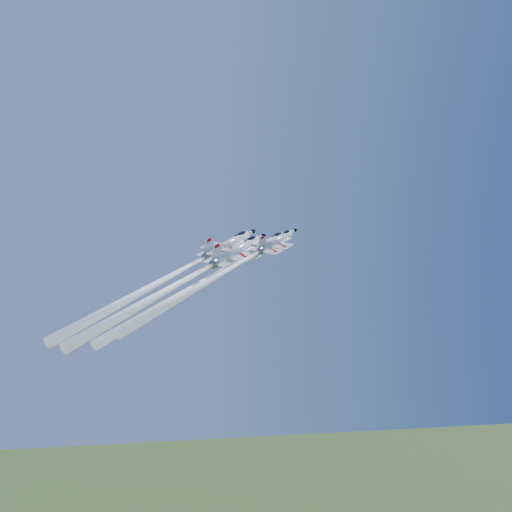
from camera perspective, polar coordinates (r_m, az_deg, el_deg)
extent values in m
cylinder|color=white|center=(130.82, 0.94, 1.07)|extent=(5.60, 8.25, 12.63)
cone|color=white|center=(136.45, 2.86, 2.19)|extent=(3.33, 3.60, 3.42)
cone|color=black|center=(137.78, 3.29, 2.44)|extent=(1.68, 1.81, 1.72)
cone|color=slate|center=(125.82, -0.98, -0.06)|extent=(3.07, 3.07, 2.39)
ellipsoid|color=black|center=(134.17, 2.18, 2.11)|extent=(3.31, 2.90, 2.53)
cube|color=black|center=(132.89, 1.76, 1.98)|extent=(1.08, 0.88, 0.84)
cube|color=white|center=(129.99, 0.61, 0.76)|extent=(9.71, 10.01, 4.28)
cube|color=white|center=(133.48, 1.12, 1.44)|extent=(3.49, 2.81, 1.91)
cube|color=white|center=(131.92, 2.06, 1.27)|extent=(3.49, 2.81, 1.91)
cube|color=white|center=(126.57, -0.69, 0.07)|extent=(5.20, 5.42, 2.29)
cube|color=white|center=(126.13, -0.69, 0.86)|extent=(2.73, 2.82, 3.98)
cube|color=#B7090E|center=(125.83, -0.67, 1.53)|extent=(1.22, 1.05, 1.13)
cube|color=black|center=(131.19, 0.98, 0.67)|extent=(8.49, 5.86, 4.95)
sphere|color=white|center=(125.63, -1.06, -0.10)|extent=(1.17, 1.24, 1.12)
cone|color=white|center=(112.40, -7.60, -3.91)|extent=(11.59, 20.68, 37.41)
cylinder|color=white|center=(128.04, -2.85, 1.10)|extent=(5.88, 8.66, 13.26)
cone|color=white|center=(133.64, -0.63, 2.31)|extent=(3.49, 3.77, 3.59)
cone|color=black|center=(134.97, -0.14, 2.57)|extent=(1.76, 1.90, 1.80)
cone|color=slate|center=(123.12, -5.08, -0.11)|extent=(3.23, 3.22, 2.50)
ellipsoid|color=black|center=(131.36, -1.43, 2.21)|extent=(3.47, 3.05, 2.65)
cube|color=black|center=(130.08, -1.92, 2.08)|extent=(1.13, 0.92, 0.88)
cube|color=white|center=(127.22, -3.23, 0.77)|extent=(10.20, 10.50, 4.50)
cube|color=white|center=(130.80, -2.58, 1.50)|extent=(3.66, 2.95, 2.01)
cube|color=white|center=(129.02, -1.62, 1.32)|extent=(3.66, 2.95, 2.01)
cube|color=white|center=(123.86, -4.74, 0.02)|extent=(5.46, 5.69, 2.40)
cube|color=white|center=(123.40, -4.75, 0.88)|extent=(2.87, 2.96, 4.18)
cube|color=#B7090E|center=(123.08, -4.74, 1.59)|extent=(1.28, 1.10, 1.18)
cube|color=black|center=(128.42, -2.80, 0.67)|extent=(8.91, 6.15, 5.20)
sphere|color=white|center=(122.93, -5.16, -0.16)|extent=(1.22, 1.30, 1.18)
cone|color=white|center=(111.39, -11.88, -3.80)|extent=(11.25, 19.82, 35.54)
cylinder|color=white|center=(121.50, 2.01, 1.46)|extent=(4.58, 6.74, 10.31)
cone|color=white|center=(126.17, 3.67, 2.44)|extent=(2.72, 2.94, 2.79)
cone|color=black|center=(127.27, 4.04, 2.66)|extent=(1.37, 1.48, 1.40)
cone|color=slate|center=(117.33, 0.37, 0.49)|extent=(2.51, 2.51, 1.95)
ellipsoid|color=black|center=(124.29, 3.08, 2.37)|extent=(2.70, 2.37, 2.06)
cube|color=black|center=(123.23, 2.72, 2.26)|extent=(0.88, 0.72, 0.69)
cube|color=white|center=(120.81, 1.73, 1.19)|extent=(7.93, 8.17, 3.50)
cube|color=white|center=(123.69, 2.16, 1.78)|extent=(2.85, 2.29, 1.56)
cube|color=white|center=(122.44, 2.99, 1.64)|extent=(2.85, 2.29, 1.56)
cube|color=white|center=(117.96, 0.62, 0.60)|extent=(4.25, 4.43, 1.87)
cube|color=white|center=(117.61, 0.62, 1.29)|extent=(2.23, 2.31, 3.25)
cube|color=#B7090E|center=(117.38, 0.64, 1.88)|extent=(1.00, 0.86, 0.92)
cube|color=black|center=(121.80, 2.05, 1.11)|extent=(6.93, 4.78, 4.04)
sphere|color=white|center=(117.18, 0.30, 0.45)|extent=(0.95, 1.01, 0.92)
cone|color=white|center=(104.81, -5.86, -3.18)|extent=(10.24, 18.46, 33.67)
cylinder|color=white|center=(119.75, -1.95, 0.51)|extent=(5.88, 8.66, 13.26)
cone|color=white|center=(125.40, 0.38, 1.82)|extent=(3.49, 3.77, 3.59)
cone|color=black|center=(126.75, 0.89, 2.11)|extent=(1.76, 1.90, 1.80)
cone|color=slate|center=(114.78, -4.29, -0.81)|extent=(3.23, 3.22, 2.50)
ellipsoid|color=black|center=(123.10, -0.46, 1.72)|extent=(3.47, 3.05, 2.65)
cube|color=black|center=(121.80, -0.96, 1.57)|extent=(1.13, 0.92, 0.88)
cube|color=white|center=(118.93, -2.35, 0.15)|extent=(10.19, 10.50, 4.49)
cube|color=white|center=(122.51, -1.67, 0.95)|extent=(3.66, 2.95, 2.01)
cube|color=white|center=(120.77, -0.64, 0.75)|extent=(3.66, 2.95, 2.01)
cube|color=white|center=(115.53, -3.93, -0.66)|extent=(5.46, 5.69, 2.40)
cube|color=white|center=(115.05, -3.94, 0.25)|extent=(2.87, 2.96, 4.18)
cube|color=#B7090E|center=(114.72, -3.93, 1.01)|extent=(1.28, 1.10, 1.18)
cube|color=black|center=(120.14, -1.89, 0.05)|extent=(8.91, 6.15, 5.20)
sphere|color=white|center=(114.60, -4.39, -0.86)|extent=(1.22, 1.30, 1.18)
cone|color=white|center=(104.06, -10.80, -4.46)|extent=(10.44, 18.18, 32.29)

